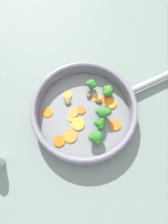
% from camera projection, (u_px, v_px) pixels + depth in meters
% --- Properties ---
extents(ground_plane, '(4.00, 4.00, 0.00)m').
position_uv_depth(ground_plane, '(84.00, 115.00, 0.77)').
color(ground_plane, gray).
extents(skillet, '(0.33, 0.33, 0.01)m').
position_uv_depth(skillet, '(84.00, 114.00, 0.76)').
color(skillet, gray).
rests_on(skillet, ground_plane).
extents(skillet_rim_wall, '(0.35, 0.35, 0.06)m').
position_uv_depth(skillet_rim_wall, '(84.00, 111.00, 0.73)').
color(skillet_rim_wall, gray).
rests_on(skillet_rim_wall, skillet).
extents(skillet_handle, '(0.08, 0.22, 0.02)m').
position_uv_depth(skillet_handle, '(154.00, 81.00, 0.79)').
color(skillet_handle, '#999B9E').
rests_on(skillet_handle, skillet).
extents(skillet_rivet_left, '(0.01, 0.01, 0.01)m').
position_uv_depth(skillet_rivet_left, '(129.00, 105.00, 0.76)').
color(skillet_rivet_left, gray).
rests_on(skillet_rivet_left, skillet).
extents(skillet_rivet_right, '(0.01, 0.01, 0.01)m').
position_uv_depth(skillet_rivet_right, '(118.00, 86.00, 0.79)').
color(skillet_rivet_right, gray).
rests_on(skillet_rivet_right, skillet).
extents(carrot_slice_0, '(0.05, 0.05, 0.01)m').
position_uv_depth(carrot_slice_0, '(115.00, 125.00, 0.74)').
color(carrot_slice_0, orange).
rests_on(carrot_slice_0, skillet).
extents(carrot_slice_1, '(0.05, 0.05, 0.00)m').
position_uv_depth(carrot_slice_1, '(48.00, 112.00, 0.76)').
color(carrot_slice_1, orange).
rests_on(carrot_slice_1, skillet).
extents(carrot_slice_2, '(0.05, 0.05, 0.01)m').
position_uv_depth(carrot_slice_2, '(78.00, 124.00, 0.74)').
color(carrot_slice_2, '#F99D30').
rests_on(carrot_slice_2, skillet).
extents(carrot_slice_3, '(0.04, 0.04, 0.00)m').
position_uv_depth(carrot_slice_3, '(72.00, 118.00, 0.75)').
color(carrot_slice_3, orange).
rests_on(carrot_slice_3, skillet).
extents(carrot_slice_4, '(0.05, 0.05, 0.00)m').
position_uv_depth(carrot_slice_4, '(59.00, 141.00, 0.72)').
color(carrot_slice_4, orange).
rests_on(carrot_slice_4, skillet).
extents(carrot_slice_5, '(0.04, 0.04, 0.01)m').
position_uv_depth(carrot_slice_5, '(80.00, 111.00, 0.76)').
color(carrot_slice_5, orange).
rests_on(carrot_slice_5, skillet).
extents(carrot_slice_6, '(0.05, 0.05, 0.00)m').
position_uv_depth(carrot_slice_6, '(97.00, 98.00, 0.78)').
color(carrot_slice_6, orange).
rests_on(carrot_slice_6, skillet).
extents(carrot_slice_7, '(0.04, 0.04, 0.01)m').
position_uv_depth(carrot_slice_7, '(73.00, 113.00, 0.76)').
color(carrot_slice_7, orange).
rests_on(carrot_slice_7, skillet).
extents(carrot_slice_8, '(0.05, 0.05, 0.00)m').
position_uv_depth(carrot_slice_8, '(107.00, 101.00, 0.77)').
color(carrot_slice_8, orange).
rests_on(carrot_slice_8, skillet).
extents(carrot_slice_9, '(0.07, 0.07, 0.01)m').
position_uv_depth(carrot_slice_9, '(70.00, 136.00, 0.73)').
color(carrot_slice_9, orange).
rests_on(carrot_slice_9, skillet).
extents(carrot_slice_10, '(0.03, 0.03, 0.01)m').
position_uv_depth(carrot_slice_10, '(67.00, 96.00, 0.78)').
color(carrot_slice_10, orange).
rests_on(carrot_slice_10, skillet).
extents(carrot_slice_11, '(0.05, 0.05, 0.01)m').
position_uv_depth(carrot_slice_11, '(111.00, 103.00, 0.77)').
color(carrot_slice_11, orange).
rests_on(carrot_slice_11, skillet).
extents(broccoli_floret_0, '(0.04, 0.04, 0.04)m').
position_uv_depth(broccoli_floret_0, '(108.00, 91.00, 0.76)').
color(broccoli_floret_0, '#6F9756').
rests_on(broccoli_floret_0, skillet).
extents(broccoli_floret_1, '(0.05, 0.05, 0.06)m').
position_uv_depth(broccoli_floret_1, '(103.00, 112.00, 0.72)').
color(broccoli_floret_1, '#6E9C52').
rests_on(broccoli_floret_1, skillet).
extents(broccoli_floret_2, '(0.04, 0.04, 0.04)m').
position_uv_depth(broccoli_floret_2, '(100.00, 124.00, 0.72)').
color(broccoli_floret_2, '#76A450').
rests_on(broccoli_floret_2, skillet).
extents(broccoli_floret_3, '(0.04, 0.03, 0.04)m').
position_uv_depth(broccoli_floret_3, '(91.00, 84.00, 0.76)').
color(broccoli_floret_3, '#7D9A56').
rests_on(broccoli_floret_3, skillet).
extents(broccoli_floret_4, '(0.05, 0.05, 0.05)m').
position_uv_depth(broccoli_floret_4, '(96.00, 138.00, 0.70)').
color(broccoli_floret_4, '#80AD6F').
rests_on(broccoli_floret_4, skillet).
extents(mushroom_piece_0, '(0.04, 0.03, 0.01)m').
position_uv_depth(mushroom_piece_0, '(68.00, 101.00, 0.77)').
color(mushroom_piece_0, olive).
rests_on(mushroom_piece_0, skillet).
extents(mushroom_piece_1, '(0.03, 0.03, 0.01)m').
position_uv_depth(mushroom_piece_1, '(100.00, 102.00, 0.77)').
color(mushroom_piece_1, brown).
rests_on(mushroom_piece_1, skillet).
extents(mushroom_piece_2, '(0.03, 0.03, 0.01)m').
position_uv_depth(mushroom_piece_2, '(104.00, 106.00, 0.76)').
color(mushroom_piece_2, brown).
rests_on(mushroom_piece_2, skillet).
extents(mushroom_piece_3, '(0.03, 0.03, 0.01)m').
position_uv_depth(mushroom_piece_3, '(89.00, 95.00, 0.77)').
color(mushroom_piece_3, '#7B6B4C').
rests_on(mushroom_piece_3, skillet).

